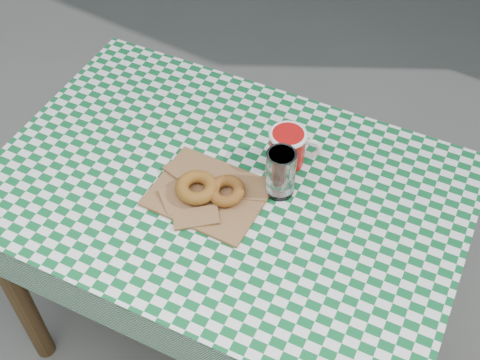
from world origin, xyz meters
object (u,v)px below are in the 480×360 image
at_px(paper_bag, 209,193).
at_px(drinking_glass, 280,173).
at_px(table, 227,271).
at_px(coffee_mug, 287,148).

relative_size(paper_bag, drinking_glass, 2.07).
xyz_separation_m(table, coffee_mug, (0.09, 0.16, 0.43)).
distance_m(table, coffee_mug, 0.47).
bearing_deg(coffee_mug, table, -148.28).
bearing_deg(coffee_mug, drinking_glass, -99.77).
relative_size(paper_bag, coffee_mug, 1.51).
relative_size(table, paper_bag, 4.26).
bearing_deg(drinking_glass, coffee_mug, 109.13).
bearing_deg(paper_bag, drinking_glass, 36.86).
bearing_deg(table, paper_bag, -119.79).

